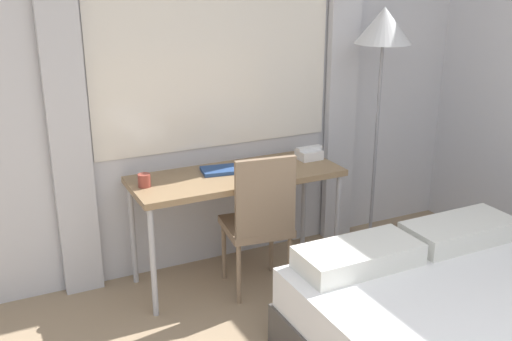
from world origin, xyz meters
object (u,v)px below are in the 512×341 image
desk_chair (260,218)px  book (221,170)px  mug (144,180)px  standing_lamp (383,45)px  desk (237,182)px  telephone (309,154)px

desk_chair → book: size_ratio=3.45×
mug → standing_lamp: bearing=-2.1°
desk_chair → book: 0.42m
desk_chair → book: (-0.12, 0.33, 0.24)m
desk → telephone: size_ratio=7.55×
book → desk: bearing=-41.6°
desk_chair → standing_lamp: size_ratio=0.54×
telephone → mug: size_ratio=2.27×
standing_lamp → telephone: size_ratio=9.67×
book → mug: 0.53m
desk_chair → book: desk_chair is taller
telephone → book: 0.66m
desk → standing_lamp: (1.08, -0.04, 0.83)m
desk → mug: mug is taller
telephone → standing_lamp: bearing=-10.8°
standing_lamp → book: 1.39m
telephone → mug: (-1.19, -0.03, 0.00)m
desk_chair → telephone: size_ratio=5.19×
desk_chair → standing_lamp: standing_lamp is taller
book → mug: size_ratio=3.41×
desk → mug: bearing=178.0°
standing_lamp → book: (-1.16, 0.11, -0.76)m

